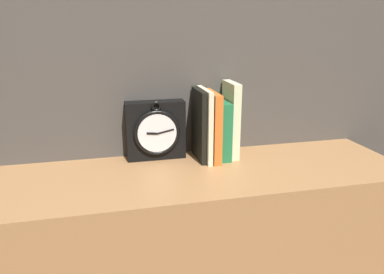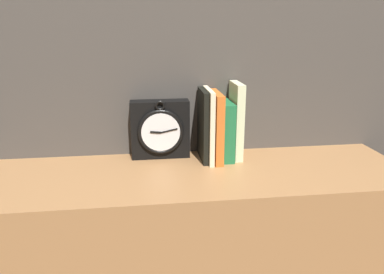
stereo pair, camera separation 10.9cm
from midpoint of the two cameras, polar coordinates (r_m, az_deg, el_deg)
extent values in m
cube|color=#47423D|center=(1.26, 1.24, 19.32)|extent=(6.00, 0.05, 2.60)
cube|color=black|center=(1.23, -2.36, 1.17)|extent=(0.19, 0.06, 0.19)
torus|color=black|center=(1.19, -2.21, 0.72)|extent=(0.15, 0.01, 0.15)
cylinder|color=silver|center=(1.19, -2.20, 0.68)|extent=(0.12, 0.01, 0.12)
cube|color=black|center=(1.18, -2.99, 0.68)|extent=(0.03, 0.00, 0.01)
cube|color=black|center=(1.19, -0.90, 0.93)|extent=(0.05, 0.00, 0.02)
torus|color=black|center=(1.17, -2.26, 4.78)|extent=(0.03, 0.01, 0.03)
cube|color=black|center=(1.20, 4.30, 1.78)|extent=(0.02, 0.14, 0.23)
cube|color=beige|center=(1.20, 5.13, 1.79)|extent=(0.01, 0.15, 0.23)
cube|color=orange|center=(1.21, 6.24, 1.57)|extent=(0.03, 0.15, 0.22)
cube|color=#206D3F|center=(1.23, 7.67, 1.01)|extent=(0.04, 0.13, 0.19)
cube|color=beige|center=(1.24, 9.24, 2.46)|extent=(0.03, 0.12, 0.25)
camera|label=1|loc=(0.05, -87.14, 0.87)|focal=35.00mm
camera|label=2|loc=(0.05, 92.86, -0.87)|focal=35.00mm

